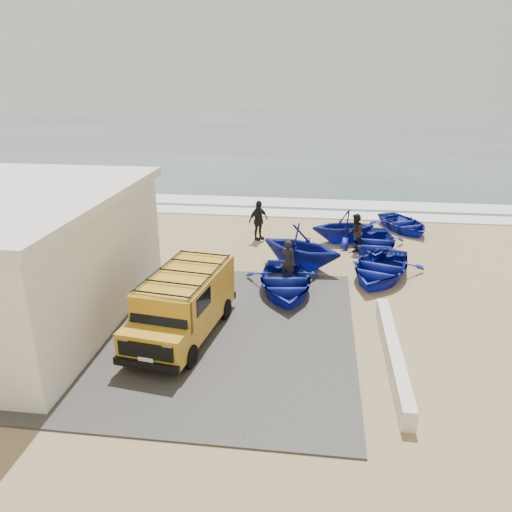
{
  "coord_description": "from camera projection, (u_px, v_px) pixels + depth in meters",
  "views": [
    {
      "loc": [
        2.73,
        -15.6,
        7.8
      ],
      "look_at": [
        0.48,
        1.8,
        1.2
      ],
      "focal_mm": 35.0,
      "sensor_mm": 36.0,
      "label": 1
    }
  ],
  "objects": [
    {
      "name": "ground",
      "position": [
        236.0,
        305.0,
        17.55
      ],
      "size": [
        160.0,
        160.0,
        0.0
      ],
      "primitive_type": "plane",
      "color": "tan"
    },
    {
      "name": "parapet",
      "position": [
        393.0,
        353.0,
        14.07
      ],
      "size": [
        0.35,
        6.0,
        0.55
      ],
      "primitive_type": "cube",
      "color": "silver",
      "rests_on": "ground"
    },
    {
      "name": "boat_mid_left",
      "position": [
        301.0,
        246.0,
        20.55
      ],
      "size": [
        4.54,
        4.32,
        1.87
      ],
      "primitive_type": "imported",
      "rotation": [
        0.0,
        0.0,
        1.11
      ],
      "color": "#13219A",
      "rests_on": "ground"
    },
    {
      "name": "surf_line",
      "position": [
        271.0,
        213.0,
        28.68
      ],
      "size": [
        180.0,
        1.6,
        0.06
      ],
      "primitive_type": "cube",
      "color": "white",
      "rests_on": "ground"
    },
    {
      "name": "ocean",
      "position": [
        302.0,
        128.0,
        69.54
      ],
      "size": [
        180.0,
        88.0,
        0.01
      ],
      "primitive_type": "cube",
      "color": "#385166",
      "rests_on": "ground"
    },
    {
      "name": "boat_far_left",
      "position": [
        343.0,
        226.0,
        23.68
      ],
      "size": [
        3.58,
        3.29,
        1.58
      ],
      "primitive_type": "imported",
      "rotation": [
        0.0,
        0.0,
        -1.3
      ],
      "color": "#13219A",
      "rests_on": "ground"
    },
    {
      "name": "van",
      "position": [
        183.0,
        302.0,
        15.23
      ],
      "size": [
        2.54,
        5.02,
        2.06
      ],
      "rotation": [
        0.0,
        0.0,
        -0.14
      ],
      "color": "gold",
      "rests_on": "ground"
    },
    {
      "name": "boat_far_right",
      "position": [
        403.0,
        224.0,
        25.52
      ],
      "size": [
        3.81,
        4.32,
        0.74
      ],
      "primitive_type": "imported",
      "rotation": [
        0.0,
        0.0,
        0.43
      ],
      "color": "#13219A",
      "rests_on": "ground"
    },
    {
      "name": "boat_near_right",
      "position": [
        380.0,
        268.0,
        19.69
      ],
      "size": [
        4.26,
        4.98,
        0.87
      ],
      "primitive_type": "imported",
      "rotation": [
        0.0,
        0.0,
        -0.35
      ],
      "color": "#13219A",
      "rests_on": "ground"
    },
    {
      "name": "boat_near_left",
      "position": [
        285.0,
        282.0,
        18.42
      ],
      "size": [
        3.43,
        4.41,
        0.84
      ],
      "primitive_type": "imported",
      "rotation": [
        0.0,
        0.0,
        0.14
      ],
      "color": "#13219A",
      "rests_on": "ground"
    },
    {
      "name": "surf_wash",
      "position": [
        275.0,
        202.0,
        31.01
      ],
      "size": [
        180.0,
        2.2,
        0.04
      ],
      "primitive_type": "cube",
      "color": "white",
      "rests_on": "ground"
    },
    {
      "name": "fisherman_front",
      "position": [
        288.0,
        261.0,
        19.2
      ],
      "size": [
        0.74,
        0.66,
        1.7
      ],
      "primitive_type": "imported",
      "rotation": [
        0.0,
        0.0,
        2.63
      ],
      "color": "black",
      "rests_on": "ground"
    },
    {
      "name": "fisherman_back",
      "position": [
        258.0,
        220.0,
        23.97
      ],
      "size": [
        1.12,
        1.15,
        1.94
      ],
      "primitive_type": "imported",
      "rotation": [
        0.0,
        0.0,
        0.82
      ],
      "color": "black",
      "rests_on": "ground"
    },
    {
      "name": "fisherman_middle",
      "position": [
        355.0,
        233.0,
        22.5
      ],
      "size": [
        0.84,
        0.98,
        1.74
      ],
      "primitive_type": "imported",
      "rotation": [
        0.0,
        0.0,
        -1.82
      ],
      "color": "black",
      "rests_on": "ground"
    },
    {
      "name": "boat_mid_right",
      "position": [
        374.0,
        242.0,
        22.62
      ],
      "size": [
        3.17,
        4.23,
        0.83
      ],
      "primitive_type": "imported",
      "rotation": [
        0.0,
        0.0,
        -0.08
      ],
      "color": "#13219A",
      "rests_on": "ground"
    },
    {
      "name": "slab",
      "position": [
        164.0,
        328.0,
        15.93
      ],
      "size": [
        12.0,
        10.0,
        0.05
      ],
      "primitive_type": "cube",
      "color": "#413E3C",
      "rests_on": "ground"
    }
  ]
}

